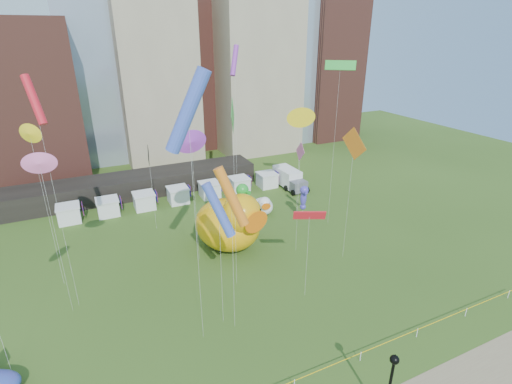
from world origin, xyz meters
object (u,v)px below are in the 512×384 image
seahorse_green (242,198)px  box_truck (289,178)px  small_duck (263,206)px  seahorse_purple (304,196)px  big_duck (230,222)px  lamppost (391,381)px

seahorse_green → box_truck: 18.38m
small_duck → seahorse_purple: size_ratio=0.85×
small_duck → seahorse_purple: (4.28, -3.67, 2.14)m
seahorse_purple → box_truck: seahorse_purple is taller
big_duck → box_truck: bearing=24.4°
lamppost → big_duck: bearing=92.3°
small_duck → box_truck: box_truck is taller
big_duck → box_truck: big_duck is taller
big_duck → box_truck: (16.00, 14.11, -1.92)m
seahorse_purple → box_truck: (4.24, 11.26, -1.97)m
box_truck → lamppost: bearing=-112.8°
big_duck → seahorse_purple: bearing=-3.4°
seahorse_green → seahorse_purple: size_ratio=1.42×
small_duck → box_truck: (8.52, 7.59, 0.17)m
big_duck → small_duck: size_ratio=2.55×
big_duck → lamppost: big_duck is taller
seahorse_green → seahorse_purple: 9.48m
small_duck → lamppost: bearing=-88.6°
small_duck → seahorse_green: size_ratio=0.60×
big_duck → small_duck: big_duck is taller
seahorse_purple → box_truck: 12.19m
seahorse_green → lamppost: size_ratio=1.24×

